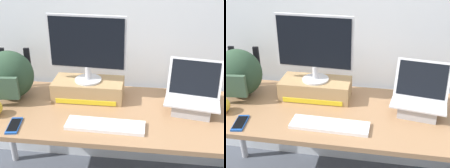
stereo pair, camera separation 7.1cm
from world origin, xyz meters
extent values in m
cube|color=#99704C|center=(0.00, 0.00, 0.70)|extent=(1.82, 0.68, 0.03)
cylinder|color=#B2B2B7|center=(-0.85, 0.28, 0.34)|extent=(0.05, 0.05, 0.68)
cube|color=#A88456|center=(-0.17, 0.15, 0.77)|extent=(0.46, 0.21, 0.12)
cube|color=yellow|center=(-0.17, 0.04, 0.73)|extent=(0.39, 0.00, 0.03)
cylinder|color=silver|center=(-0.17, 0.15, 0.84)|extent=(0.17, 0.17, 0.01)
cylinder|color=silver|center=(-0.17, 0.15, 0.89)|extent=(0.04, 0.04, 0.09)
cube|color=silver|center=(-0.17, 0.15, 1.09)|extent=(0.49, 0.05, 0.34)
cube|color=black|center=(-0.17, 0.14, 1.09)|extent=(0.47, 0.03, 0.32)
cube|color=#ADADB2|center=(0.48, 0.05, 0.75)|extent=(0.25, 0.23, 0.07)
cube|color=silver|center=(0.48, 0.05, 0.79)|extent=(0.35, 0.28, 0.01)
cube|color=#B7B7BC|center=(0.48, 0.07, 0.80)|extent=(0.30, 0.17, 0.00)
cube|color=silver|center=(0.49, 0.12, 0.90)|extent=(0.33, 0.15, 0.22)
cube|color=black|center=(0.49, 0.12, 0.90)|extent=(0.29, 0.13, 0.19)
cube|color=white|center=(-0.02, -0.18, 0.72)|extent=(0.44, 0.14, 0.02)
cube|color=silver|center=(-0.02, -0.18, 0.73)|extent=(0.42, 0.12, 0.00)
ellipsoid|color=#28422D|center=(-0.68, 0.10, 0.87)|extent=(0.33, 0.26, 0.32)
cube|color=#38513D|center=(-0.66, -0.03, 0.84)|extent=(0.19, 0.05, 0.14)
cube|color=black|center=(-0.77, 0.22, 0.89)|extent=(0.04, 0.02, 0.24)
cube|color=black|center=(-0.61, 0.23, 0.89)|extent=(0.04, 0.02, 0.24)
cube|color=#19479E|center=(-0.52, -0.24, 0.72)|extent=(0.09, 0.16, 0.01)
cube|color=black|center=(-0.52, -0.24, 0.72)|extent=(0.08, 0.13, 0.00)
camera|label=1|loc=(0.18, -1.51, 1.64)|focal=46.27mm
camera|label=2|loc=(0.25, -1.50, 1.64)|focal=46.27mm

